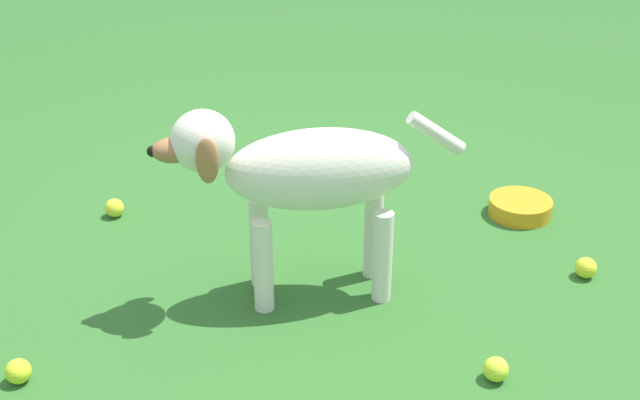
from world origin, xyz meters
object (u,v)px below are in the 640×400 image
object	(u,v)px
tennis_ball_1	(18,371)
water_bowl	(520,207)
tennis_ball_0	(114,208)
tennis_ball_3	(496,369)
tennis_ball_2	(586,268)
dog	(302,173)

from	to	relation	value
tennis_ball_1	water_bowl	xyz separation A→B (m)	(-1.62, 0.61, -0.00)
tennis_ball_0	tennis_ball_1	xyz separation A→B (m)	(0.74, 0.51, 0.00)
tennis_ball_3	water_bowl	bearing A→B (deg)	-157.91
tennis_ball_3	tennis_ball_2	bearing A→B (deg)	-179.14
tennis_ball_1	tennis_ball_2	size ratio (longest dim) A/B	1.00
tennis_ball_0	water_bowl	world-z (taller)	tennis_ball_0
tennis_ball_1	water_bowl	bearing A→B (deg)	159.35
tennis_ball_1	tennis_ball_2	bearing A→B (deg)	145.24
dog	tennis_ball_0	size ratio (longest dim) A/B	10.22
tennis_ball_1	water_bowl	size ratio (longest dim) A/B	0.30
tennis_ball_1	tennis_ball_3	bearing A→B (deg)	128.26
tennis_ball_0	tennis_ball_1	distance (m)	0.90
tennis_ball_1	tennis_ball_3	distance (m)	1.23
tennis_ball_3	tennis_ball_0	bearing A→B (deg)	-89.16
dog	tennis_ball_0	world-z (taller)	dog
tennis_ball_1	tennis_ball_2	world-z (taller)	same
dog	tennis_ball_0	xyz separation A→B (m)	(0.03, -0.82, -0.36)
tennis_ball_0	water_bowl	distance (m)	1.43
tennis_ball_2	tennis_ball_3	xyz separation A→B (m)	(0.61, 0.01, 0.00)
tennis_ball_1	water_bowl	distance (m)	1.73
tennis_ball_2	tennis_ball_3	world-z (taller)	same
dog	water_bowl	xyz separation A→B (m)	(-0.85, 0.30, -0.37)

